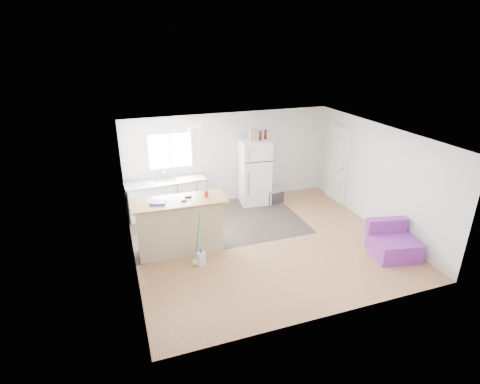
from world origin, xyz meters
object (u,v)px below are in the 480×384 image
at_px(kitchen_cabinets, 167,197).
at_px(blue_tray, 158,203).
at_px(cardboard_box, 253,135).
at_px(red_cup, 206,194).
at_px(bottle_left, 260,136).
at_px(refrigerator, 254,172).
at_px(purple_seat, 392,243).
at_px(bottle_right, 265,134).
at_px(peninsula, 180,226).
at_px(mop, 196,253).
at_px(cleaner_jug, 201,258).
at_px(cooler, 273,195).

height_order(kitchen_cabinets, blue_tray, blue_tray).
distance_m(kitchen_cabinets, cardboard_box, 2.68).
bearing_deg(red_cup, bottle_left, 42.57).
bearing_deg(refrigerator, kitchen_cabinets, -176.51).
height_order(purple_seat, bottle_left, bottle_left).
bearing_deg(red_cup, bottle_right, 41.30).
distance_m(peninsula, mop, 0.71).
xyz_separation_m(peninsula, cleaner_jug, (0.26, -0.67, -0.43)).
bearing_deg(cleaner_jug, blue_tray, 112.78).
relative_size(cleaner_jug, red_cup, 2.85).
distance_m(kitchen_cabinets, purple_seat, 5.35).
bearing_deg(purple_seat, cleaner_jug, 178.12).
distance_m(cleaner_jug, bottle_right, 3.84).
relative_size(refrigerator, cleaner_jug, 5.07).
distance_m(purple_seat, red_cup, 3.95).
bearing_deg(cleaner_jug, cardboard_box, 27.42).
height_order(peninsula, blue_tray, blue_tray).
xyz_separation_m(refrigerator, bottle_left, (0.12, -0.09, 0.99)).
relative_size(peninsula, purple_seat, 1.91).
distance_m(kitchen_cabinets, cleaner_jug, 2.61).
bearing_deg(kitchen_cabinets, bottle_left, -7.93).
bearing_deg(peninsula, bottle_right, 36.70).
distance_m(cleaner_jug, cardboard_box, 3.62).
distance_m(cooler, bottle_right, 1.68).
bearing_deg(purple_seat, blue_tray, 172.39).
bearing_deg(cleaner_jug, refrigerator, 27.13).
bearing_deg(kitchen_cabinets, red_cup, -77.94).
distance_m(cleaner_jug, mop, 0.14).
distance_m(refrigerator, cooler, 0.84).
height_order(refrigerator, cleaner_jug, refrigerator).
height_order(red_cup, blue_tray, red_cup).
distance_m(cardboard_box, bottle_left, 0.19).
xyz_separation_m(purple_seat, cardboard_box, (-1.78, 3.37, 1.63)).
xyz_separation_m(peninsula, bottle_right, (2.64, 1.82, 1.27)).
xyz_separation_m(refrigerator, purple_seat, (1.71, -3.43, -0.61)).
xyz_separation_m(mop, cardboard_box, (2.11, 2.37, 1.65)).
bearing_deg(cardboard_box, bottle_left, -8.85).
relative_size(kitchen_cabinets, bottle_right, 8.04).
bearing_deg(blue_tray, cardboard_box, 33.79).
bearing_deg(refrigerator, cooler, -15.65).
height_order(refrigerator, mop, refrigerator).
height_order(cooler, red_cup, red_cup).
distance_m(cleaner_jug, bottle_left, 3.70).
xyz_separation_m(cooler, bottle_right, (-0.20, 0.16, 1.66)).
bearing_deg(purple_seat, cooler, 122.41).
distance_m(peninsula, bottle_left, 3.29).
distance_m(peninsula, cardboard_box, 3.18).
height_order(kitchen_cabinets, peninsula, same).
bearing_deg(mop, purple_seat, -29.79).
height_order(kitchen_cabinets, bottle_left, bottle_left).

